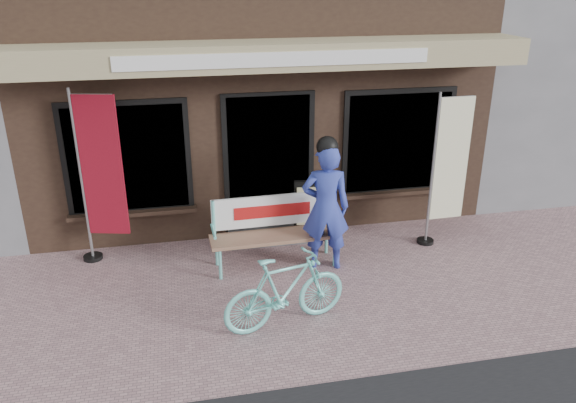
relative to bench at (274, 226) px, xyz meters
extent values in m
plane|color=#A88084|center=(0.10, -1.06, -0.56)|extent=(70.00, 70.00, 0.00)
cube|color=black|center=(0.10, 3.94, 1.24)|extent=(7.00, 6.00, 3.60)
cube|color=tan|center=(0.10, 0.59, 2.19)|extent=(7.00, 0.80, 0.35)
cube|color=white|center=(0.10, 0.18, 2.19)|extent=(4.00, 0.02, 0.18)
cube|color=black|center=(0.10, 0.92, 0.54)|extent=(1.20, 0.06, 2.10)
cube|color=black|center=(0.10, 0.91, 0.54)|extent=(1.35, 0.04, 2.20)
cube|color=black|center=(-1.90, 0.92, 0.79)|extent=(1.60, 0.06, 1.50)
cube|color=black|center=(2.10, 0.92, 0.79)|extent=(1.60, 0.06, 1.50)
cube|color=black|center=(-1.90, 0.91, 0.79)|extent=(1.75, 0.04, 1.65)
cube|color=black|center=(2.10, 0.91, 0.79)|extent=(1.75, 0.04, 1.65)
cube|color=black|center=(-1.90, 0.86, -0.01)|extent=(1.80, 0.18, 0.06)
cube|color=black|center=(2.10, 0.86, -0.01)|extent=(1.80, 0.18, 0.06)
cube|color=#59595B|center=(0.10, 0.69, -0.49)|extent=(1.30, 0.45, 0.15)
cylinder|color=#6FDAD1|center=(-0.78, -0.31, -0.36)|extent=(0.04, 0.04, 0.41)
cylinder|color=#6FDAD1|center=(-0.79, 0.08, -0.36)|extent=(0.04, 0.04, 0.41)
cylinder|color=#6FDAD1|center=(0.79, -0.27, -0.36)|extent=(0.04, 0.04, 0.41)
cylinder|color=#6FDAD1|center=(0.78, 0.13, -0.36)|extent=(0.04, 0.04, 0.41)
cube|color=#91684F|center=(0.00, -0.09, -0.12)|extent=(1.78, 0.49, 0.05)
cylinder|color=#6FDAD1|center=(-0.81, 0.08, 0.13)|extent=(0.04, 0.04, 0.54)
cylinder|color=#6FDAD1|center=(0.80, 0.13, 0.13)|extent=(0.04, 0.04, 0.54)
cube|color=white|center=(0.00, 0.12, 0.17)|extent=(1.67, 0.09, 0.44)
cube|color=#B21414|center=(0.00, 0.10, 0.17)|extent=(1.06, 0.04, 0.18)
cylinder|color=#6FDAD1|center=(-0.83, -0.12, 0.05)|extent=(0.05, 0.43, 0.04)
cylinder|color=#6FDAD1|center=(0.84, -0.07, 0.05)|extent=(0.05, 0.43, 0.04)
imported|color=#303FA5|center=(0.65, -0.24, 0.31)|extent=(0.70, 0.53, 1.74)
sphere|color=black|center=(0.65, -0.24, 1.15)|extent=(0.33, 0.33, 0.28)
imported|color=#6FDAD1|center=(-0.14, -1.50, -0.12)|extent=(1.54, 0.74, 0.89)
cylinder|color=gray|center=(-2.49, 0.61, 0.65)|extent=(0.05, 0.05, 2.42)
cylinder|color=gray|center=(-2.23, 0.54, 1.77)|extent=(0.54, 0.16, 0.03)
cube|color=maroon|center=(-2.21, 0.54, 0.82)|extent=(0.54, 0.16, 1.93)
cylinder|color=black|center=(-2.49, 0.61, -0.53)|extent=(0.32, 0.32, 0.06)
cylinder|color=gray|center=(2.32, 0.14, 0.57)|extent=(0.04, 0.04, 2.26)
cylinder|color=gray|center=(2.58, 0.15, 1.62)|extent=(0.51, 0.04, 0.02)
cube|color=#EFEBC4|center=(2.60, 0.15, 0.72)|extent=(0.52, 0.05, 1.80)
cylinder|color=black|center=(2.32, 0.14, -0.54)|extent=(0.26, 0.26, 0.05)
cube|color=black|center=(0.64, 0.56, -0.08)|extent=(0.49, 0.15, 0.96)
cube|color=beige|center=(0.64, 0.51, 0.02)|extent=(0.40, 0.07, 0.58)
camera|label=1|loc=(-1.22, -6.83, 3.20)|focal=35.00mm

